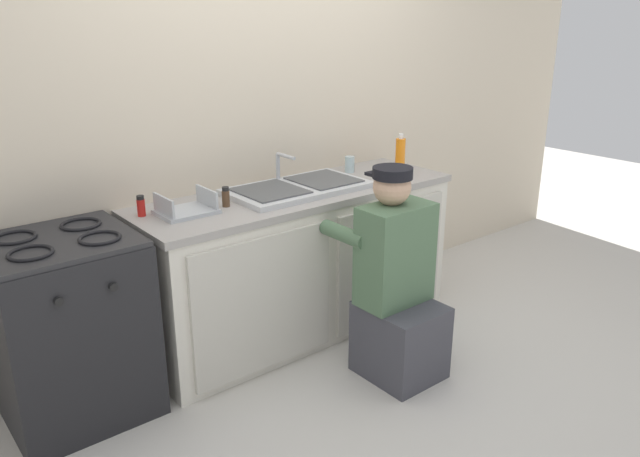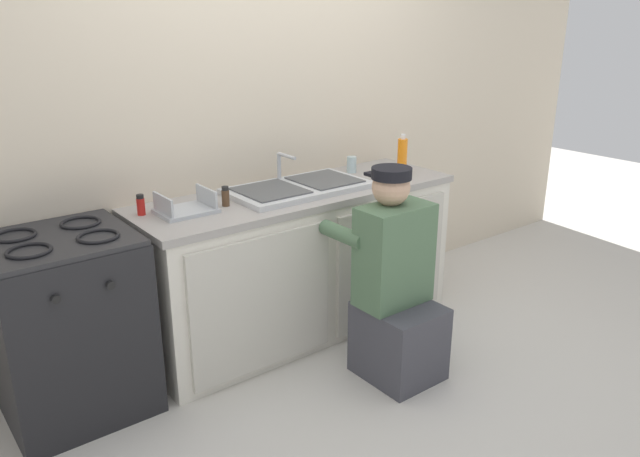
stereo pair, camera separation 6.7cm
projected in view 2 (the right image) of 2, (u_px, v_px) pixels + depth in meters
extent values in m
plane|color=beige|center=(331.00, 346.00, 3.59)|extent=(12.00, 12.00, 0.00)
cube|color=beige|center=(263.00, 114.00, 3.66)|extent=(6.00, 0.10, 2.50)
cube|color=silver|center=(299.00, 264.00, 3.67)|extent=(1.89, 0.60, 0.82)
cube|color=beige|center=(263.00, 304.00, 3.18)|extent=(0.83, 0.02, 0.72)
cube|color=beige|center=(392.00, 262.00, 3.70)|extent=(0.83, 0.02, 0.72)
cube|color=#9E9993|center=(298.00, 194.00, 3.53)|extent=(1.93, 0.62, 0.04)
cube|color=silver|center=(298.00, 188.00, 3.52)|extent=(0.80, 0.44, 0.03)
cube|color=#4C4F51|center=(270.00, 190.00, 3.40)|extent=(0.33, 0.35, 0.01)
cube|color=#4C4F51|center=(325.00, 180.00, 3.62)|extent=(0.33, 0.35, 0.01)
cylinder|color=#B7BABF|center=(279.00, 169.00, 3.64)|extent=(0.02, 0.02, 0.18)
cylinder|color=#B7BABF|center=(287.00, 156.00, 3.55)|extent=(0.02, 0.16, 0.02)
cube|color=black|center=(70.00, 328.00, 2.90)|extent=(0.64, 0.60, 0.85)
cube|color=#262628|center=(57.00, 240.00, 2.76)|extent=(0.63, 0.59, 0.02)
torus|color=black|center=(29.00, 251.00, 2.58)|extent=(0.19, 0.19, 0.02)
torus|color=black|center=(98.00, 236.00, 2.75)|extent=(0.19, 0.19, 0.02)
torus|color=black|center=(15.00, 235.00, 2.76)|extent=(0.19, 0.19, 0.02)
torus|color=black|center=(80.00, 223.00, 2.93)|extent=(0.19, 0.19, 0.02)
cylinder|color=black|center=(56.00, 299.00, 2.51)|extent=(0.04, 0.02, 0.04)
cylinder|color=black|center=(111.00, 285.00, 2.64)|extent=(0.04, 0.02, 0.04)
cube|color=#3F3F47|center=(399.00, 340.00, 3.25)|extent=(0.36, 0.40, 0.40)
cube|color=#4C6B4C|center=(394.00, 255.00, 3.14)|extent=(0.38, 0.22, 0.52)
sphere|color=tan|center=(391.00, 187.00, 3.06)|extent=(0.19, 0.19, 0.19)
cylinder|color=black|center=(392.00, 173.00, 3.03)|extent=(0.20, 0.20, 0.06)
cube|color=black|center=(380.00, 173.00, 3.11)|extent=(0.13, 0.09, 0.02)
cylinder|color=#4C6B4C|center=(343.00, 234.00, 3.16)|extent=(0.08, 0.30, 0.08)
cylinder|color=#4C6B4C|center=(391.00, 221.00, 3.36)|extent=(0.08, 0.30, 0.08)
cylinder|color=red|center=(141.00, 207.00, 3.09)|extent=(0.04, 0.04, 0.08)
cylinder|color=black|center=(140.00, 197.00, 3.07)|extent=(0.04, 0.04, 0.02)
cylinder|color=orange|center=(402.00, 157.00, 3.85)|extent=(0.06, 0.06, 0.22)
cylinder|color=white|center=(403.00, 137.00, 3.81)|extent=(0.03, 0.03, 0.03)
cylinder|color=#513823|center=(226.00, 198.00, 3.23)|extent=(0.04, 0.04, 0.08)
cylinder|color=black|center=(225.00, 188.00, 3.22)|extent=(0.04, 0.04, 0.02)
cylinder|color=#ADC6CC|center=(352.00, 164.00, 3.91)|extent=(0.06, 0.06, 0.10)
cube|color=#B2B7BC|center=(186.00, 211.00, 3.13)|extent=(0.28, 0.22, 0.02)
cube|color=#B2B7BC|center=(163.00, 206.00, 3.05)|extent=(0.01, 0.21, 0.10)
cube|color=#B2B7BC|center=(207.00, 197.00, 3.19)|extent=(0.01, 0.21, 0.10)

